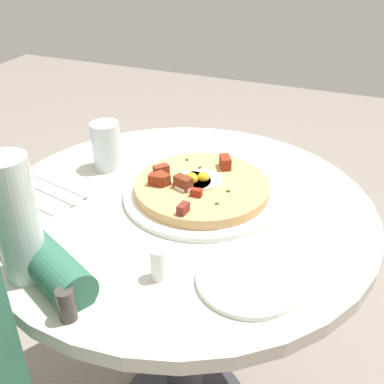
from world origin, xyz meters
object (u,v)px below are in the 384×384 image
(pizza_plate, at_px, (202,194))
(water_bottle, at_px, (16,220))
(bread_plate, at_px, (249,280))
(pepper_shaker, at_px, (66,305))
(fork, at_px, (46,191))
(knife, at_px, (59,184))
(water_glass, at_px, (106,146))
(breakfast_pizza, at_px, (201,186))
(salt_shaker, at_px, (158,264))
(dining_table, at_px, (183,265))

(pizza_plate, distance_m, water_bottle, 0.41)
(bread_plate, relative_size, pepper_shaker, 3.17)
(fork, relative_size, knife, 1.00)
(pizza_plate, bearing_deg, bread_plate, 127.17)
(knife, height_order, water_glass, water_glass)
(breakfast_pizza, bearing_deg, water_glass, -9.29)
(breakfast_pizza, xyz_separation_m, salt_shaker, (-0.03, 0.27, 0.00))
(breakfast_pizza, bearing_deg, bread_plate, 127.68)
(pepper_shaker, bearing_deg, water_glass, -66.17)
(pizza_plate, relative_size, bread_plate, 1.91)
(salt_shaker, relative_size, pepper_shaker, 1.05)
(dining_table, height_order, water_bottle, water_bottle)
(dining_table, height_order, pepper_shaker, pepper_shaker)
(pizza_plate, height_order, fork, pizza_plate)
(water_glass, height_order, pepper_shaker, water_glass)
(breakfast_pizza, relative_size, pepper_shaker, 5.15)
(fork, bearing_deg, water_glass, 81.79)
(water_glass, xyz_separation_m, water_bottle, (-0.07, 0.39, 0.05))
(breakfast_pizza, xyz_separation_m, water_bottle, (0.18, 0.35, 0.09))
(fork, relative_size, water_glass, 1.58)
(fork, height_order, pepper_shaker, pepper_shaker)
(pizza_plate, relative_size, breakfast_pizza, 1.18)
(dining_table, relative_size, knife, 4.52)
(breakfast_pizza, height_order, bread_plate, breakfast_pizza)
(bread_plate, bearing_deg, water_glass, -31.90)
(breakfast_pizza, xyz_separation_m, water_glass, (0.26, -0.04, 0.03))
(dining_table, distance_m, fork, 0.35)
(pepper_shaker, bearing_deg, knife, -52.17)
(breakfast_pizza, distance_m, water_glass, 0.26)
(salt_shaker, bearing_deg, fork, -23.86)
(knife, xyz_separation_m, water_bottle, (-0.13, 0.26, 0.10))
(dining_table, xyz_separation_m, knife, (0.28, 0.04, 0.17))
(bread_plate, bearing_deg, water_bottle, 18.72)
(breakfast_pizza, distance_m, pepper_shaker, 0.41)
(water_glass, xyz_separation_m, pepper_shaker, (-0.20, 0.45, -0.03))
(knife, distance_m, pepper_shaker, 0.41)
(bread_plate, xyz_separation_m, fork, (0.49, -0.11, 0.00))
(fork, distance_m, water_bottle, 0.29)
(bread_plate, bearing_deg, dining_table, -42.46)
(dining_table, relative_size, pizza_plate, 2.39)
(dining_table, xyz_separation_m, breakfast_pizza, (-0.03, -0.04, 0.19))
(dining_table, xyz_separation_m, water_glass, (0.23, -0.08, 0.22))
(dining_table, height_order, salt_shaker, salt_shaker)
(dining_table, height_order, fork, fork)
(knife, bearing_deg, breakfast_pizza, 27.95)
(pizza_plate, bearing_deg, breakfast_pizza, 16.77)
(dining_table, bearing_deg, fork, 14.35)
(knife, relative_size, salt_shaker, 3.06)
(dining_table, distance_m, bread_plate, 0.32)
(dining_table, height_order, pizza_plate, pizza_plate)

